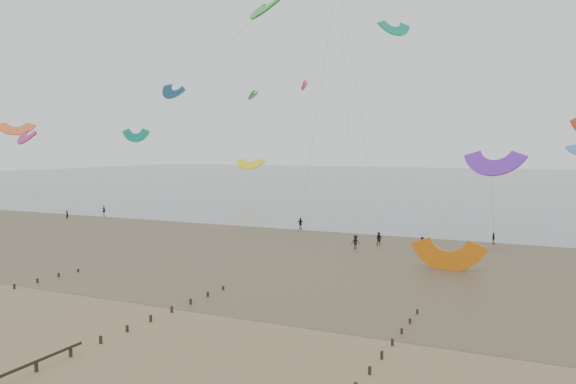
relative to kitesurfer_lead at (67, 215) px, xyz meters
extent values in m
plane|color=brown|center=(49.77, -44.67, -0.85)|extent=(500.00, 500.00, 0.00)
plane|color=#475654|center=(49.77, 155.33, -0.82)|extent=(500.00, 500.00, 0.00)
plane|color=#473A28|center=(49.77, -9.67, -0.83)|extent=(500.00, 500.00, 0.00)
ellipsoid|color=slate|center=(31.77, -22.67, -0.84)|extent=(23.60, 14.36, 0.01)
ellipsoid|color=slate|center=(61.77, -6.67, -0.84)|extent=(33.64, 18.32, 0.01)
ellipsoid|color=slate|center=(9.77, -4.67, -0.84)|extent=(26.95, 14.22, 0.01)
cube|color=black|center=(35.77, -40.56, -0.63)|extent=(0.16, 0.16, 0.54)
cube|color=black|center=(35.77, -37.93, -0.64)|extent=(0.16, 0.16, 0.51)
cube|color=black|center=(35.77, -35.30, -0.66)|extent=(0.16, 0.16, 0.48)
cube|color=black|center=(35.77, -32.67, -0.67)|extent=(0.16, 0.16, 0.45)
cube|color=black|center=(53.77, -53.72, -0.56)|extent=(0.16, 0.16, 0.68)
cube|color=black|center=(53.77, -51.09, -0.57)|extent=(0.16, 0.16, 0.65)
cube|color=black|center=(53.77, -48.46, -0.59)|extent=(0.16, 0.16, 0.62)
cube|color=black|center=(53.77, -45.83, -0.60)|extent=(0.16, 0.16, 0.59)
cube|color=black|center=(53.77, -43.19, -0.62)|extent=(0.16, 0.16, 0.57)
cube|color=black|center=(53.77, -40.56, -0.63)|extent=(0.16, 0.16, 0.54)
cube|color=black|center=(53.77, -37.93, -0.64)|extent=(0.16, 0.16, 0.51)
cube|color=black|center=(53.77, -35.30, -0.66)|extent=(0.16, 0.16, 0.48)
cube|color=black|center=(53.77, -32.67, -0.67)|extent=(0.16, 0.16, 0.45)
cube|color=black|center=(71.77, -45.83, -0.60)|extent=(0.16, 0.16, 0.59)
cube|color=black|center=(71.77, -43.19, -0.62)|extent=(0.16, 0.16, 0.57)
cube|color=black|center=(71.77, -40.56, -0.63)|extent=(0.16, 0.16, 0.54)
cube|color=black|center=(71.77, -37.93, -0.64)|extent=(0.16, 0.16, 0.51)
cube|color=black|center=(71.77, -35.30, -0.66)|extent=(0.16, 0.16, 0.48)
cube|color=black|center=(71.77, -32.67, -0.67)|extent=(0.16, 0.16, 0.45)
imported|color=black|center=(0.00, 0.00, 0.00)|extent=(0.67, 0.48, 1.70)
imported|color=black|center=(74.37, 4.67, -0.06)|extent=(0.60, 1.00, 1.59)
imported|color=black|center=(60.36, -3.12, 0.05)|extent=(0.94, 0.76, 1.80)
imported|color=black|center=(66.18, -3.15, -0.07)|extent=(0.91, 0.86, 1.56)
imported|color=black|center=(0.33, 9.18, -0.03)|extent=(0.70, 0.59, 1.65)
imported|color=black|center=(58.33, -7.14, 0.08)|extent=(1.37, 1.28, 1.86)
imported|color=black|center=(44.58, 6.33, 0.10)|extent=(0.97, 1.19, 1.89)
camera|label=1|loc=(80.80, -76.68, 12.36)|focal=35.00mm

